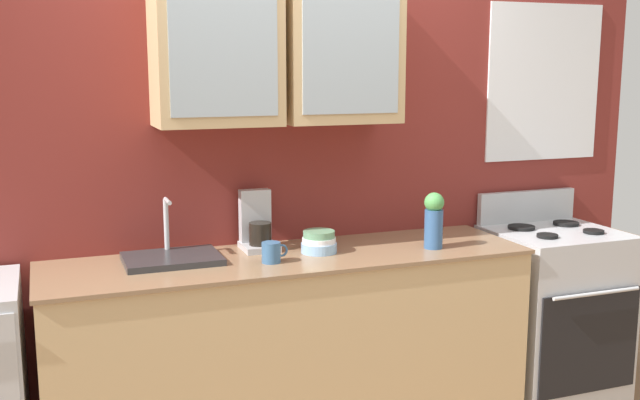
# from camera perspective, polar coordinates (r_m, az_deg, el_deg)

# --- Properties ---
(back_wall_unit) EXTENTS (4.42, 0.43, 2.50)m
(back_wall_unit) POSITION_cam_1_polar(r_m,az_deg,el_deg) (3.80, -3.73, 3.58)
(back_wall_unit) COLOR maroon
(back_wall_unit) RESTS_ON ground_plane
(counter) EXTENTS (2.33, 0.64, 0.92)m
(counter) POSITION_cam_1_polar(r_m,az_deg,el_deg) (3.72, -2.21, -11.18)
(counter) COLOR tan
(counter) RESTS_ON ground_plane
(stove_range) EXTENTS (0.67, 0.65, 1.10)m
(stove_range) POSITION_cam_1_polar(r_m,az_deg,el_deg) (4.42, 17.33, -8.04)
(stove_range) COLOR silver
(stove_range) RESTS_ON ground_plane
(sink_faucet) EXTENTS (0.44, 0.32, 0.28)m
(sink_faucet) POSITION_cam_1_polar(r_m,az_deg,el_deg) (3.53, -11.25, -4.29)
(sink_faucet) COLOR #2D2D30
(sink_faucet) RESTS_ON counter
(bowl_stack) EXTENTS (0.17, 0.17, 0.11)m
(bowl_stack) POSITION_cam_1_polar(r_m,az_deg,el_deg) (3.62, -0.08, -3.24)
(bowl_stack) COLOR #8CB7E0
(bowl_stack) RESTS_ON counter
(vase) EXTENTS (0.10, 0.10, 0.28)m
(vase) POSITION_cam_1_polar(r_m,az_deg,el_deg) (3.73, 8.69, -1.47)
(vase) COLOR #33598C
(vase) RESTS_ON counter
(cup_near_sink) EXTENTS (0.12, 0.09, 0.10)m
(cup_near_sink) POSITION_cam_1_polar(r_m,az_deg,el_deg) (3.45, -3.72, -4.01)
(cup_near_sink) COLOR #38608C
(cup_near_sink) RESTS_ON counter
(coffee_maker) EXTENTS (0.17, 0.20, 0.29)m
(coffee_maker) POSITION_cam_1_polar(r_m,az_deg,el_deg) (3.70, -4.81, -2.08)
(coffee_maker) COLOR #B7B7BC
(coffee_maker) RESTS_ON counter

